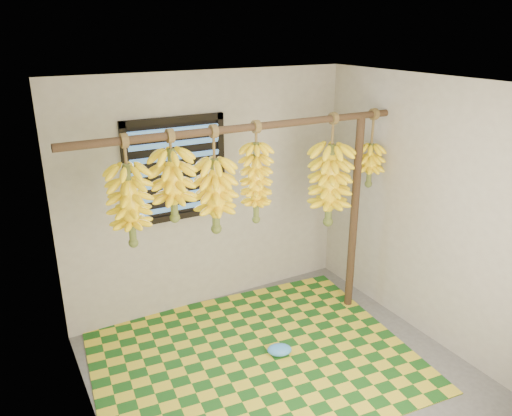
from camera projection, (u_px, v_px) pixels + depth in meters
floor at (288, 380)px, 4.17m from camera, size 3.00×3.00×0.01m
ceiling at (296, 85)px, 3.34m from camera, size 3.00×3.00×0.01m
wall_back at (210, 193)px, 4.99m from camera, size 3.00×0.01×2.40m
wall_left at (86, 299)px, 3.07m from camera, size 0.01×3.00×2.40m
wall_right at (433, 214)px, 4.44m from camera, size 0.01×3.00×2.40m
window at (176, 170)px, 4.70m from camera, size 1.00×0.04×1.00m
hanging_pole at (247, 128)px, 4.06m from camera, size 3.00×0.06×0.06m
support_post at (354, 216)px, 4.95m from camera, size 0.08×0.08×2.00m
woven_mat at (254, 357)px, 4.43m from camera, size 2.94×2.45×0.01m
plastic_bag at (279, 350)px, 4.46m from camera, size 0.27×0.24×0.09m
banana_bunch_a at (130, 206)px, 3.77m from camera, size 0.34×0.34×0.88m
banana_bunch_b at (173, 185)px, 3.89m from camera, size 0.35×0.35×0.73m
banana_bunch_c at (215, 196)px, 4.10m from camera, size 0.33×0.33×0.90m
banana_bunch_d at (256, 183)px, 4.26m from camera, size 0.27×0.27×0.89m
banana_bunch_e at (330, 185)px, 4.67m from camera, size 0.38×0.38×1.06m
banana_bunch_f at (370, 165)px, 4.84m from camera, size 0.26×0.26×0.76m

